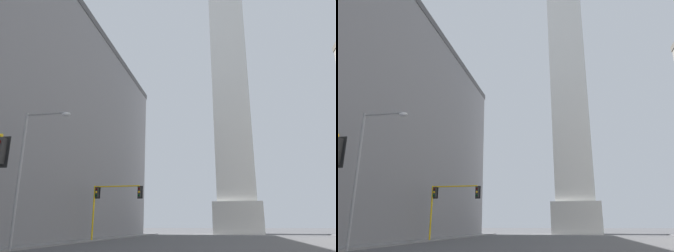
# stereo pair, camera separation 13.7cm
# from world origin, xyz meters

# --- Properties ---
(sidewalk_left) EXTENTS (5.00, 77.35, 0.15)m
(sidewalk_left) POSITION_xyz_m (-17.67, 23.21, 0.07)
(sidewalk_left) COLOR slate
(sidewalk_left) RESTS_ON ground_plane
(building_left) EXTENTS (18.20, 54.64, 27.61)m
(building_left) POSITION_xyz_m (-26.27, 31.84, 13.81)
(building_left) COLOR slate
(building_left) RESTS_ON ground_plane
(obelisk) EXTENTS (9.17, 9.17, 73.59)m
(obelisk) POSITION_xyz_m (0.00, 64.46, 35.35)
(obelisk) COLOR silver
(obelisk) RESTS_ON ground_plane
(traffic_light_mid_left) EXTENTS (5.57, 0.52, 5.76)m
(traffic_light_mid_left) POSITION_xyz_m (-13.68, 31.57, 4.41)
(traffic_light_mid_left) COLOR yellow
(traffic_light_mid_left) RESTS_ON ground_plane
(street_lamp) EXTENTS (3.52, 0.36, 9.48)m
(street_lamp) POSITION_xyz_m (-14.69, 17.87, 5.78)
(street_lamp) COLOR gray
(street_lamp) RESTS_ON ground_plane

